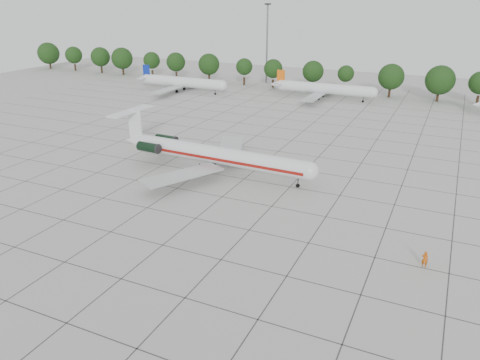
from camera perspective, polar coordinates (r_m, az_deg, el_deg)
The scene contains 8 objects.
ground at distance 70.57m, azimuth -2.19°, elevation -2.07°, with size 260.00×260.00×0.00m, color #BABAB2.
apron_joints at distance 83.20m, azimuth 2.51°, elevation 1.74°, with size 170.00×170.00×0.02m, color #383838.
main_airliner at distance 80.01m, azimuth -3.80°, elevation 3.25°, with size 37.81×29.68×8.86m.
ground_crew at distance 56.75m, azimuth 21.60°, elevation -8.97°, with size 0.72×0.47×1.98m, color #C44E0B.
bg_airliner_b at distance 148.51m, azimuth -7.04°, elevation 11.75°, with size 28.24×27.20×7.40m.
bg_airliner_c at distance 139.13m, azimuth 10.19°, elevation 10.90°, with size 28.24×27.20×7.40m.
tree_line at distance 149.88m, azimuth 8.90°, elevation 12.94°, with size 249.86×8.44×10.22m.
floodlight_mast at distance 161.40m, azimuth 3.32°, elevation 16.75°, with size 1.60×1.60×25.45m.
Camera 1 is at (29.64, -57.28, 28.63)m, focal length 35.00 mm.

